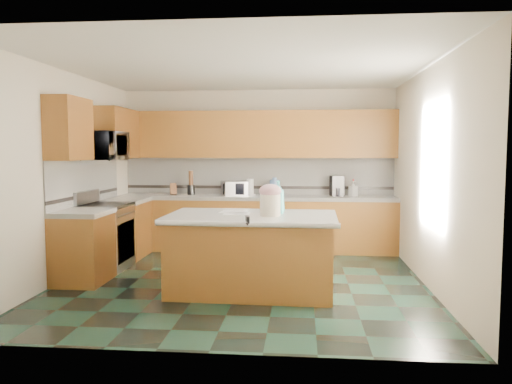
# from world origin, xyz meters

# --- Properties ---
(floor) EXTENTS (4.60, 4.60, 0.00)m
(floor) POSITION_xyz_m (0.00, 0.00, 0.00)
(floor) COLOR black
(floor) RESTS_ON ground
(ceiling) EXTENTS (4.60, 4.60, 0.00)m
(ceiling) POSITION_xyz_m (0.00, 0.00, 2.70)
(ceiling) COLOR white
(ceiling) RESTS_ON ground
(wall_back) EXTENTS (4.60, 0.04, 2.70)m
(wall_back) POSITION_xyz_m (0.00, 2.32, 1.35)
(wall_back) COLOR #F1E5CD
(wall_back) RESTS_ON ground
(wall_front) EXTENTS (4.60, 0.04, 2.70)m
(wall_front) POSITION_xyz_m (0.00, -2.32, 1.35)
(wall_front) COLOR #F1E5CD
(wall_front) RESTS_ON ground
(wall_left) EXTENTS (0.04, 4.60, 2.70)m
(wall_left) POSITION_xyz_m (-2.32, 0.00, 1.35)
(wall_left) COLOR #F1E5CD
(wall_left) RESTS_ON ground
(wall_right) EXTENTS (0.04, 4.60, 2.70)m
(wall_right) POSITION_xyz_m (2.32, 0.00, 1.35)
(wall_right) COLOR #F1E5CD
(wall_right) RESTS_ON ground
(back_base_cab) EXTENTS (4.60, 0.60, 0.86)m
(back_base_cab) POSITION_xyz_m (0.00, 2.00, 0.43)
(back_base_cab) COLOR #40220C
(back_base_cab) RESTS_ON ground
(back_countertop) EXTENTS (4.60, 0.64, 0.06)m
(back_countertop) POSITION_xyz_m (0.00, 2.00, 0.89)
(back_countertop) COLOR white
(back_countertop) RESTS_ON back_base_cab
(back_upper_cab) EXTENTS (4.60, 0.33, 0.78)m
(back_upper_cab) POSITION_xyz_m (0.00, 2.13, 1.94)
(back_upper_cab) COLOR #40220C
(back_upper_cab) RESTS_ON wall_back
(back_backsplash) EXTENTS (4.60, 0.02, 0.63)m
(back_backsplash) POSITION_xyz_m (0.00, 2.29, 1.24)
(back_backsplash) COLOR silver
(back_backsplash) RESTS_ON back_countertop
(back_accent_band) EXTENTS (4.60, 0.01, 0.05)m
(back_accent_band) POSITION_xyz_m (0.00, 2.28, 1.04)
(back_accent_band) COLOR black
(back_accent_band) RESTS_ON back_countertop
(left_base_cab_rear) EXTENTS (0.60, 0.82, 0.86)m
(left_base_cab_rear) POSITION_xyz_m (-2.00, 1.29, 0.43)
(left_base_cab_rear) COLOR #40220C
(left_base_cab_rear) RESTS_ON ground
(left_counter_rear) EXTENTS (0.64, 0.82, 0.06)m
(left_counter_rear) POSITION_xyz_m (-2.00, 1.29, 0.89)
(left_counter_rear) COLOR white
(left_counter_rear) RESTS_ON left_base_cab_rear
(left_base_cab_front) EXTENTS (0.60, 0.72, 0.86)m
(left_base_cab_front) POSITION_xyz_m (-2.00, -0.24, 0.43)
(left_base_cab_front) COLOR #40220C
(left_base_cab_front) RESTS_ON ground
(left_counter_front) EXTENTS (0.64, 0.72, 0.06)m
(left_counter_front) POSITION_xyz_m (-2.00, -0.24, 0.89)
(left_counter_front) COLOR white
(left_counter_front) RESTS_ON left_base_cab_front
(left_backsplash) EXTENTS (0.02, 2.30, 0.63)m
(left_backsplash) POSITION_xyz_m (-2.29, 0.55, 1.24)
(left_backsplash) COLOR silver
(left_backsplash) RESTS_ON wall_left
(left_accent_band) EXTENTS (0.01, 2.30, 0.05)m
(left_accent_band) POSITION_xyz_m (-2.28, 0.55, 1.04)
(left_accent_band) COLOR black
(left_accent_band) RESTS_ON wall_left
(left_upper_cab_rear) EXTENTS (0.33, 1.09, 0.78)m
(left_upper_cab_rear) POSITION_xyz_m (-2.13, 1.42, 1.94)
(left_upper_cab_rear) COLOR #40220C
(left_upper_cab_rear) RESTS_ON wall_left
(left_upper_cab_front) EXTENTS (0.33, 0.72, 0.78)m
(left_upper_cab_front) POSITION_xyz_m (-2.13, -0.24, 1.94)
(left_upper_cab_front) COLOR #40220C
(left_upper_cab_front) RESTS_ON wall_left
(range_body) EXTENTS (0.60, 0.76, 0.88)m
(range_body) POSITION_xyz_m (-2.00, 0.50, 0.44)
(range_body) COLOR #B7B7BC
(range_body) RESTS_ON ground
(range_oven_door) EXTENTS (0.02, 0.68, 0.55)m
(range_oven_door) POSITION_xyz_m (-1.71, 0.50, 0.40)
(range_oven_door) COLOR black
(range_oven_door) RESTS_ON range_body
(range_cooktop) EXTENTS (0.62, 0.78, 0.04)m
(range_cooktop) POSITION_xyz_m (-2.00, 0.50, 0.90)
(range_cooktop) COLOR black
(range_cooktop) RESTS_ON range_body
(range_handle) EXTENTS (0.02, 0.66, 0.02)m
(range_handle) POSITION_xyz_m (-1.68, 0.50, 0.78)
(range_handle) COLOR #B7B7BC
(range_handle) RESTS_ON range_body
(range_backguard) EXTENTS (0.06, 0.76, 0.18)m
(range_backguard) POSITION_xyz_m (-2.26, 0.50, 1.02)
(range_backguard) COLOR #B7B7BC
(range_backguard) RESTS_ON range_body
(microwave) EXTENTS (0.50, 0.73, 0.41)m
(microwave) POSITION_xyz_m (-2.00, 0.50, 1.73)
(microwave) COLOR #B7B7BC
(microwave) RESTS_ON wall_left
(island_base) EXTENTS (1.91, 1.12, 0.86)m
(island_base) POSITION_xyz_m (0.17, -0.44, 0.43)
(island_base) COLOR #40220C
(island_base) RESTS_ON ground
(island_top) EXTENTS (2.01, 1.22, 0.06)m
(island_top) POSITION_xyz_m (0.17, -0.44, 0.89)
(island_top) COLOR white
(island_top) RESTS_ON island_base
(island_bullnose) EXTENTS (1.98, 0.11, 0.06)m
(island_bullnose) POSITION_xyz_m (0.17, -1.03, 0.89)
(island_bullnose) COLOR white
(island_bullnose) RESTS_ON island_base
(treat_jar) EXTENTS (0.25, 0.25, 0.25)m
(treat_jar) POSITION_xyz_m (0.40, -0.53, 1.04)
(treat_jar) COLOR #F8EBCF
(treat_jar) RESTS_ON island_top
(treat_jar_lid) EXTENTS (0.26, 0.26, 0.16)m
(treat_jar_lid) POSITION_xyz_m (0.40, -0.53, 1.21)
(treat_jar_lid) COLOR #CA8C99
(treat_jar_lid) RESTS_ON treat_jar
(treat_jar_knob) EXTENTS (0.09, 0.03, 0.03)m
(treat_jar_knob) POSITION_xyz_m (0.40, -0.53, 1.26)
(treat_jar_knob) COLOR tan
(treat_jar_knob) RESTS_ON treat_jar_lid
(treat_jar_knob_end_l) EXTENTS (0.05, 0.05, 0.05)m
(treat_jar_knob_end_l) POSITION_xyz_m (0.35, -0.53, 1.26)
(treat_jar_knob_end_l) COLOR tan
(treat_jar_knob_end_l) RESTS_ON treat_jar_lid
(treat_jar_knob_end_r) EXTENTS (0.05, 0.05, 0.05)m
(treat_jar_knob_end_r) POSITION_xyz_m (0.44, -0.53, 1.26)
(treat_jar_knob_end_r) COLOR tan
(treat_jar_knob_end_r) RESTS_ON treat_jar_lid
(soap_bottle_island) EXTENTS (0.19, 0.19, 0.39)m
(soap_bottle_island) POSITION_xyz_m (0.48, -0.32, 1.12)
(soap_bottle_island) COLOR #34A9B0
(soap_bottle_island) RESTS_ON island_top
(paper_sheet_a) EXTENTS (0.32, 0.25, 0.00)m
(paper_sheet_a) POSITION_xyz_m (-0.01, -0.38, 0.92)
(paper_sheet_a) COLOR white
(paper_sheet_a) RESTS_ON island_top
(paper_sheet_b) EXTENTS (0.34, 0.27, 0.00)m
(paper_sheet_b) POSITION_xyz_m (-0.08, -0.23, 0.92)
(paper_sheet_b) COLOR white
(paper_sheet_b) RESTS_ON island_top
(clamp_body) EXTENTS (0.06, 0.11, 0.09)m
(clamp_body) POSITION_xyz_m (0.18, -1.01, 0.93)
(clamp_body) COLOR black
(clamp_body) RESTS_ON island_top
(clamp_handle) EXTENTS (0.02, 0.07, 0.02)m
(clamp_handle) POSITION_xyz_m (0.18, -1.07, 0.91)
(clamp_handle) COLOR black
(clamp_handle) RESTS_ON island_top
(knife_block) EXTENTS (0.15, 0.17, 0.21)m
(knife_block) POSITION_xyz_m (-1.42, 2.05, 1.02)
(knife_block) COLOR #472814
(knife_block) RESTS_ON back_countertop
(utensil_crock) EXTENTS (0.13, 0.13, 0.17)m
(utensil_crock) POSITION_xyz_m (-1.12, 2.08, 1.00)
(utensil_crock) COLOR black
(utensil_crock) RESTS_ON back_countertop
(utensil_bundle) EXTENTS (0.08, 0.08, 0.24)m
(utensil_bundle) POSITION_xyz_m (-1.12, 2.08, 1.21)
(utensil_bundle) COLOR #472814
(utensil_bundle) RESTS_ON utensil_crock
(toaster_oven) EXTENTS (0.47, 0.41, 0.23)m
(toaster_oven) POSITION_xyz_m (-0.37, 2.05, 1.03)
(toaster_oven) COLOR #B7B7BC
(toaster_oven) RESTS_ON back_countertop
(toaster_oven_door) EXTENTS (0.36, 0.01, 0.19)m
(toaster_oven_door) POSITION_xyz_m (-0.37, 1.92, 1.03)
(toaster_oven_door) COLOR black
(toaster_oven_door) RESTS_ON toaster_oven
(paper_towel) EXTENTS (0.12, 0.12, 0.27)m
(paper_towel) POSITION_xyz_m (-0.11, 2.10, 1.06)
(paper_towel) COLOR white
(paper_towel) RESTS_ON back_countertop
(paper_towel_base) EXTENTS (0.18, 0.18, 0.01)m
(paper_towel_base) POSITION_xyz_m (-0.11, 2.10, 0.93)
(paper_towel_base) COLOR #B7B7BC
(paper_towel_base) RESTS_ON back_countertop
(water_jug) EXTENTS (0.16, 0.16, 0.26)m
(water_jug) POSITION_xyz_m (0.30, 2.06, 1.05)
(water_jug) COLOR #5A7CB5
(water_jug) RESTS_ON back_countertop
(water_jug_neck) EXTENTS (0.08, 0.08, 0.04)m
(water_jug_neck) POSITION_xyz_m (0.30, 2.06, 1.20)
(water_jug_neck) COLOR #5A7CB5
(water_jug_neck) RESTS_ON water_jug
(coffee_maker) EXTENTS (0.24, 0.25, 0.34)m
(coffee_maker) POSITION_xyz_m (1.33, 2.08, 1.09)
(coffee_maker) COLOR black
(coffee_maker) RESTS_ON back_countertop
(coffee_carafe) EXTENTS (0.14, 0.14, 0.14)m
(coffee_carafe) POSITION_xyz_m (1.33, 2.03, 0.99)
(coffee_carafe) COLOR black
(coffee_carafe) RESTS_ON back_countertop
(soap_bottle_back) EXTENTS (0.16, 0.16, 0.25)m
(soap_bottle_back) POSITION_xyz_m (1.60, 2.05, 1.05)
(soap_bottle_back) COLOR white
(soap_bottle_back) RESTS_ON back_countertop
(soap_back_cap) EXTENTS (0.02, 0.02, 0.03)m
(soap_back_cap) POSITION_xyz_m (1.60, 2.05, 1.19)
(soap_back_cap) COLOR red
(soap_back_cap) RESTS_ON soap_bottle_back
(window_light_proxy) EXTENTS (0.02, 1.40, 1.10)m
(window_light_proxy) POSITION_xyz_m (2.29, -0.20, 1.50)
(window_light_proxy) COLOR white
(window_light_proxy) RESTS_ON wall_right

